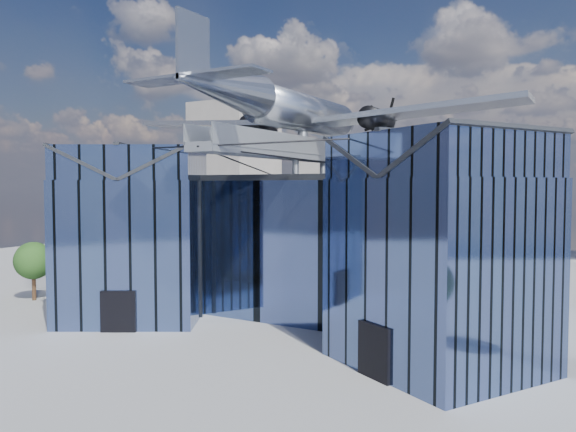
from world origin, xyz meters
The scene contains 5 objects.
ground_plane centered at (0.00, 0.00, 0.00)m, with size 120.00×120.00×0.00m, color gray.
museum centered at (0.00, 5.82, 5.54)m, with size 32.88×24.50×17.60m.
bg_towers centered at (1.45, 50.49, 10.01)m, with size 77.00×24.50×26.00m.
tree_plaza_w centered at (-21.87, -0.82, 3.17)m, with size 3.73×3.73×4.69m.
tree_side_w centered at (-21.48, 2.55, 3.46)m, with size 3.65×3.65×5.11m.
Camera 1 is at (18.03, -29.13, 9.09)m, focal length 35.00 mm.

